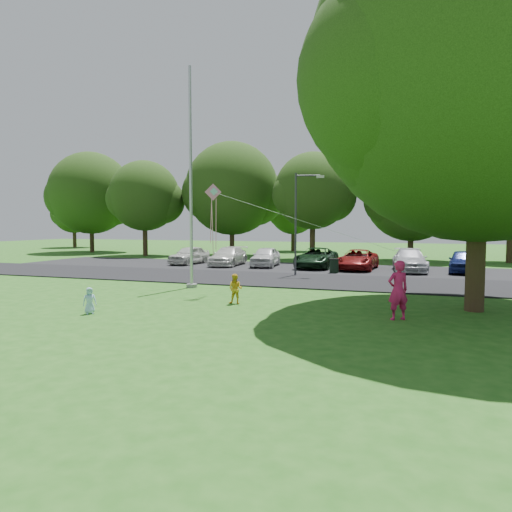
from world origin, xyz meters
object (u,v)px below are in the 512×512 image
(street_lamp, at_px, (300,215))
(woman, at_px, (398,290))
(big_tree, at_px, (480,76))
(kite, at_px, (216,203))
(flagpole, at_px, (191,197))
(child_blue, at_px, (90,301))
(trash_can, at_px, (334,266))
(child_yellow, at_px, (235,289))

(street_lamp, distance_m, woman, 12.14)
(big_tree, distance_m, kite, 10.26)
(flagpole, distance_m, child_blue, 7.67)
(trash_can, height_order, kite, kite)
(big_tree, bearing_deg, child_yellow, -171.06)
(woman, bearing_deg, flagpole, -56.05)
(woman, height_order, child_blue, woman)
(child_blue, distance_m, kite, 6.33)
(trash_can, xyz_separation_m, woman, (3.91, -12.33, 0.46))
(trash_can, bearing_deg, kite, -108.25)
(street_lamp, height_order, woman, street_lamp)
(big_tree, bearing_deg, woman, -136.01)
(woman, bearing_deg, big_tree, -166.39)
(flagpole, bearing_deg, child_yellow, -44.38)
(flagpole, distance_m, child_yellow, 6.11)
(flagpole, relative_size, big_tree, 0.73)
(big_tree, bearing_deg, child_blue, -159.17)
(trash_can, bearing_deg, big_tree, -58.21)
(street_lamp, bearing_deg, big_tree, -57.21)
(street_lamp, relative_size, child_yellow, 5.19)
(trash_can, bearing_deg, street_lamp, -131.79)
(trash_can, xyz_separation_m, big_tree, (6.25, -10.08, 7.25))
(trash_can, xyz_separation_m, kite, (-3.22, -9.78, 3.33))
(street_lamp, relative_size, woman, 3.15)
(trash_can, height_order, child_blue, trash_can)
(child_yellow, xyz_separation_m, kite, (-1.44, 1.57, 3.22))
(trash_can, distance_m, woman, 12.95)
(street_lamp, distance_m, child_blue, 13.68)
(street_lamp, height_order, kite, street_lamp)
(street_lamp, relative_size, big_tree, 0.42)
(street_lamp, relative_size, kite, 0.75)
(street_lamp, bearing_deg, woman, -73.06)
(child_yellow, bearing_deg, trash_can, 78.28)
(woman, distance_m, child_yellow, 5.80)
(street_lamp, bearing_deg, kite, -112.24)
(flagpole, xyz_separation_m, kite, (2.08, -1.88, -0.39))
(flagpole, distance_m, woman, 10.73)
(trash_can, relative_size, kite, 0.12)
(street_lamp, height_order, child_blue, street_lamp)
(trash_can, distance_m, child_blue, 15.63)
(child_blue, bearing_deg, big_tree, -25.81)
(flagpole, height_order, child_blue, flagpole)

